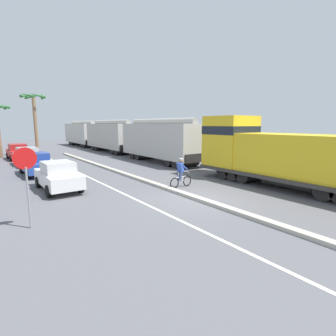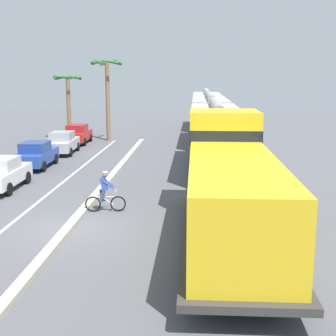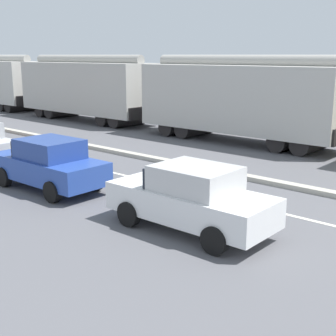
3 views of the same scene
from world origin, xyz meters
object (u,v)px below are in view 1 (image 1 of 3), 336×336
object	(u,v)px
locomotive	(276,156)
parked_car_white	(58,176)
hopper_car_trailing	(83,134)
hopper_car_lead	(161,141)
cyclist	(181,174)
parked_car_silver	(27,156)
parked_car_blue	(36,164)
parked_car_red	(18,152)
stop_sign	(26,172)
hopper_car_middle	(111,136)
palm_tree_far	(34,111)

from	to	relation	value
locomotive	parked_car_white	xyz separation A→B (m)	(-10.84, 6.46, -0.98)
locomotive	hopper_car_trailing	distance (m)	35.36
locomotive	hopper_car_lead	xyz separation A→B (m)	(-0.00, 12.16, 0.28)
cyclist	locomotive	bearing A→B (deg)	-30.35
locomotive	parked_car_silver	xyz separation A→B (m)	(-10.84, 17.40, -0.98)
parked_car_blue	parked_car_red	distance (m)	10.42
parked_car_red	stop_sign	xyz separation A→B (m)	(-1.99, -21.21, 1.21)
parked_car_white	cyclist	world-z (taller)	cyclist
stop_sign	cyclist	bearing A→B (deg)	10.98
hopper_car_lead	parked_car_red	bearing A→B (deg)	136.75
hopper_car_trailing	parked_car_blue	xyz separation A→B (m)	(-11.01, -23.24, -1.26)
locomotive	parked_car_red	bearing A→B (deg)	116.08
hopper_car_trailing	hopper_car_lead	bearing A→B (deg)	-90.00
hopper_car_middle	cyclist	size ratio (longest dim) A/B	6.18
parked_car_silver	palm_tree_far	xyz separation A→B (m)	(2.03, 7.18, 4.31)
parked_car_blue	parked_car_silver	world-z (taller)	same
hopper_car_trailing	cyclist	world-z (taller)	hopper_car_trailing
hopper_car_middle	stop_sign	distance (m)	25.94
hopper_car_middle	stop_sign	xyz separation A→B (m)	(-13.02, -22.43, -0.05)
hopper_car_middle	hopper_car_trailing	xyz separation A→B (m)	(0.00, 11.60, 0.00)
hopper_car_middle	parked_car_silver	world-z (taller)	hopper_car_middle
hopper_car_trailing	stop_sign	world-z (taller)	hopper_car_trailing
cyclist	parked_car_silver	bearing A→B (deg)	112.15
hopper_car_middle	hopper_car_trailing	size ratio (longest dim) A/B	1.00
locomotive	stop_sign	distance (m)	13.09
locomotive	cyclist	size ratio (longest dim) A/B	6.77
parked_car_blue	stop_sign	distance (m)	11.05
parked_car_silver	palm_tree_far	world-z (taller)	palm_tree_far
hopper_car_lead	cyclist	distance (m)	10.57
parked_car_blue	palm_tree_far	bearing A→B (deg)	80.01
parked_car_blue	cyclist	distance (m)	11.04
hopper_car_lead	cyclist	xyz separation A→B (m)	(-4.94, -9.27, -1.26)
hopper_car_middle	palm_tree_far	distance (m)	9.36
parked_car_blue	parked_car_silver	distance (m)	5.29
parked_car_white	hopper_car_lead	bearing A→B (deg)	27.74
hopper_car_trailing	parked_car_white	world-z (taller)	hopper_car_trailing
stop_sign	parked_car_red	bearing A→B (deg)	84.64
stop_sign	palm_tree_far	xyz separation A→B (m)	(4.21, 23.26, 3.10)
parked_car_white	parked_car_blue	world-z (taller)	same
locomotive	parked_car_blue	xyz separation A→B (m)	(-11.01, 12.11, -0.98)
stop_sign	hopper_car_lead	bearing A→B (deg)	39.77
locomotive	parked_car_silver	distance (m)	20.53
hopper_car_lead	stop_sign	size ratio (longest dim) A/B	3.68
hopper_car_trailing	palm_tree_far	world-z (taller)	palm_tree_far
locomotive	hopper_car_trailing	size ratio (longest dim) A/B	1.10
cyclist	palm_tree_far	world-z (taller)	palm_tree_far
parked_car_blue	parked_car_silver	bearing A→B (deg)	88.22
parked_car_silver	cyclist	bearing A→B (deg)	-67.85
hopper_car_trailing	stop_sign	size ratio (longest dim) A/B	3.68
hopper_car_middle	parked_car_white	bearing A→B (deg)	-122.06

